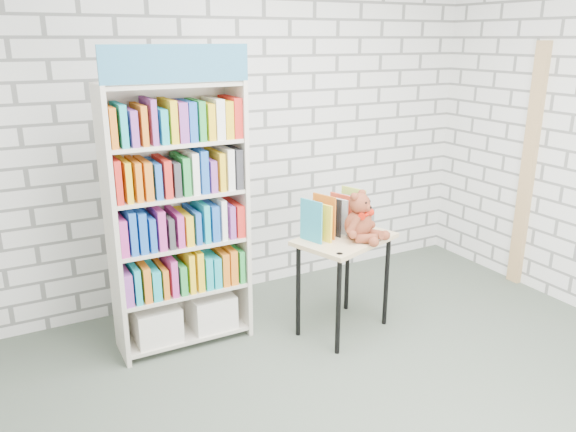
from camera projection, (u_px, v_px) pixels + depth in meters
name	position (u px, v px, depth m)	size (l,w,h in m)	color
ground	(380.00, 412.00, 3.33)	(4.50, 4.50, 0.00)	#475245
room_shell	(398.00, 108.00, 2.79)	(4.52, 4.02, 2.81)	silver
bookshelf	(178.00, 217.00, 3.84)	(0.93, 0.36, 2.08)	beige
display_table	(344.00, 251.00, 4.08)	(0.81, 0.67, 0.74)	tan
table_books	(333.00, 215.00, 4.08)	(0.53, 0.36, 0.29)	teal
teddy_bear	(361.00, 220.00, 3.97)	(0.33, 0.32, 0.35)	brown
door_trim	(528.00, 168.00, 4.81)	(0.05, 0.12, 2.10)	tan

